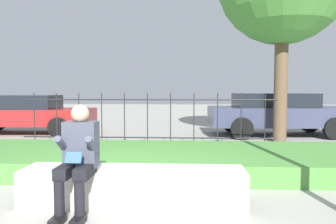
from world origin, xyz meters
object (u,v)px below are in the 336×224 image
(person_seated_reader, at_px, (78,154))
(car_parked_left, at_px, (24,113))
(car_parked_right, at_px, (277,113))
(stone_bench, at_px, (134,188))

(person_seated_reader, relative_size, car_parked_left, 0.28)
(car_parked_right, bearing_deg, car_parked_left, 177.77)
(car_parked_left, bearing_deg, car_parked_right, -3.03)
(person_seated_reader, height_order, car_parked_right, car_parked_right)
(person_seated_reader, height_order, car_parked_left, car_parked_left)
(stone_bench, height_order, car_parked_right, car_parked_right)
(person_seated_reader, distance_m, car_parked_left, 7.96)
(stone_bench, bearing_deg, car_parked_right, 61.52)
(stone_bench, xyz_separation_m, car_parked_left, (-4.71, 6.49, 0.48))
(person_seated_reader, distance_m, car_parked_right, 7.94)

